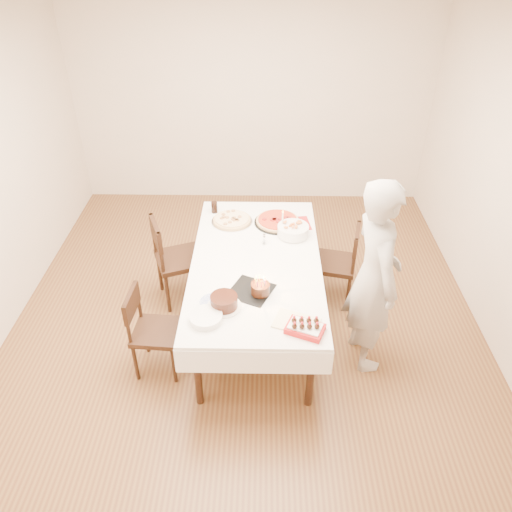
{
  "coord_description": "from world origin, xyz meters",
  "views": [
    {
      "loc": [
        0.16,
        -3.7,
        3.32
      ],
      "look_at": [
        0.1,
        -0.12,
        0.8
      ],
      "focal_mm": 35.0,
      "sensor_mm": 36.0,
      "label": 1
    }
  ],
  "objects_px": {
    "chair_left_dessert": "(157,332)",
    "pizza_pepperoni": "(278,221)",
    "pizza_white": "(232,220)",
    "chair_right_savory": "(335,263)",
    "layer_cake": "(224,302)",
    "person": "(374,277)",
    "dining_table": "(256,294)",
    "cola_glass": "(214,207)",
    "birthday_cake": "(260,285)",
    "taper_candle": "(283,221)",
    "strawberry_box": "(305,328)",
    "chair_left_savory": "(180,259)",
    "pasta_bowl": "(293,230)"
  },
  "relations": [
    {
      "from": "dining_table",
      "to": "layer_cake",
      "type": "bearing_deg",
      "value": -110.9
    },
    {
      "from": "chair_left_dessert",
      "to": "strawberry_box",
      "type": "distance_m",
      "value": 1.3
    },
    {
      "from": "chair_left_dessert",
      "to": "dining_table",
      "type": "bearing_deg",
      "value": -142.14
    },
    {
      "from": "chair_left_savory",
      "to": "layer_cake",
      "type": "distance_m",
      "value": 1.21
    },
    {
      "from": "dining_table",
      "to": "person",
      "type": "relative_size",
      "value": 1.23
    },
    {
      "from": "birthday_cake",
      "to": "chair_left_savory",
      "type": "bearing_deg",
      "value": 132.8
    },
    {
      "from": "chair_left_dessert",
      "to": "birthday_cake",
      "type": "bearing_deg",
      "value": -169.72
    },
    {
      "from": "birthday_cake",
      "to": "person",
      "type": "bearing_deg",
      "value": 4.78
    },
    {
      "from": "chair_left_savory",
      "to": "chair_left_dessert",
      "type": "height_order",
      "value": "chair_left_savory"
    },
    {
      "from": "chair_left_dessert",
      "to": "cola_glass",
      "type": "xyz_separation_m",
      "value": [
        0.38,
        1.4,
        0.4
      ]
    },
    {
      "from": "layer_cake",
      "to": "birthday_cake",
      "type": "xyz_separation_m",
      "value": [
        0.28,
        0.17,
        0.03
      ]
    },
    {
      "from": "chair_left_dessert",
      "to": "cola_glass",
      "type": "bearing_deg",
      "value": -101.33
    },
    {
      "from": "taper_candle",
      "to": "layer_cake",
      "type": "xyz_separation_m",
      "value": [
        -0.48,
        -1.09,
        -0.07
      ]
    },
    {
      "from": "birthday_cake",
      "to": "taper_candle",
      "type": "bearing_deg",
      "value": 77.74
    },
    {
      "from": "chair_left_dessert",
      "to": "pizza_pepperoni",
      "type": "relative_size",
      "value": 1.77
    },
    {
      "from": "chair_right_savory",
      "to": "taper_candle",
      "type": "height_order",
      "value": "taper_candle"
    },
    {
      "from": "pasta_bowl",
      "to": "strawberry_box",
      "type": "xyz_separation_m",
      "value": [
        0.03,
        -1.31,
        -0.02
      ]
    },
    {
      "from": "chair_left_dessert",
      "to": "taper_candle",
      "type": "bearing_deg",
      "value": -132.27
    },
    {
      "from": "chair_left_savory",
      "to": "strawberry_box",
      "type": "bearing_deg",
      "value": 109.71
    },
    {
      "from": "cola_glass",
      "to": "birthday_cake",
      "type": "distance_m",
      "value": 1.39
    },
    {
      "from": "dining_table",
      "to": "layer_cake",
      "type": "height_order",
      "value": "layer_cake"
    },
    {
      "from": "taper_candle",
      "to": "chair_left_savory",
      "type": "bearing_deg",
      "value": -176.62
    },
    {
      "from": "dining_table",
      "to": "chair_left_dessert",
      "type": "bearing_deg",
      "value": -146.09
    },
    {
      "from": "chair_right_savory",
      "to": "pizza_white",
      "type": "height_order",
      "value": "chair_right_savory"
    },
    {
      "from": "chair_left_dessert",
      "to": "pizza_white",
      "type": "bearing_deg",
      "value": -111.32
    },
    {
      "from": "pasta_bowl",
      "to": "layer_cake",
      "type": "xyz_separation_m",
      "value": [
        -0.58,
        -1.05,
        -0.0
      ]
    },
    {
      "from": "cola_glass",
      "to": "birthday_cake",
      "type": "bearing_deg",
      "value": -69.74
    },
    {
      "from": "pizza_white",
      "to": "pasta_bowl",
      "type": "distance_m",
      "value": 0.64
    },
    {
      "from": "pasta_bowl",
      "to": "birthday_cake",
      "type": "distance_m",
      "value": 0.93
    },
    {
      "from": "chair_left_savory",
      "to": "chair_right_savory",
      "type": "bearing_deg",
      "value": 158.91
    },
    {
      "from": "chair_right_savory",
      "to": "layer_cake",
      "type": "distance_m",
      "value": 1.51
    },
    {
      "from": "chair_right_savory",
      "to": "chair_left_dessert",
      "type": "distance_m",
      "value": 1.87
    },
    {
      "from": "chair_right_savory",
      "to": "pasta_bowl",
      "type": "bearing_deg",
      "value": -167.17
    },
    {
      "from": "person",
      "to": "layer_cake",
      "type": "xyz_separation_m",
      "value": [
        -1.2,
        -0.25,
        -0.07
      ]
    },
    {
      "from": "pizza_pepperoni",
      "to": "cola_glass",
      "type": "xyz_separation_m",
      "value": [
        -0.64,
        0.2,
        0.04
      ]
    },
    {
      "from": "pizza_white",
      "to": "birthday_cake",
      "type": "xyz_separation_m",
      "value": [
        0.29,
        -1.12,
        0.07
      ]
    },
    {
      "from": "chair_left_dessert",
      "to": "chair_right_savory",
      "type": "bearing_deg",
      "value": -144.59
    },
    {
      "from": "dining_table",
      "to": "strawberry_box",
      "type": "bearing_deg",
      "value": -66.92
    },
    {
      "from": "pizza_pepperoni",
      "to": "taper_candle",
      "type": "xyz_separation_m",
      "value": [
        0.04,
        -0.18,
        0.1
      ]
    },
    {
      "from": "dining_table",
      "to": "strawberry_box",
      "type": "height_order",
      "value": "strawberry_box"
    },
    {
      "from": "chair_right_savory",
      "to": "chair_left_savory",
      "type": "xyz_separation_m",
      "value": [
        -1.53,
        -0.01,
        0.04
      ]
    },
    {
      "from": "person",
      "to": "birthday_cake",
      "type": "bearing_deg",
      "value": 84.72
    },
    {
      "from": "birthday_cake",
      "to": "pizza_white",
      "type": "bearing_deg",
      "value": 104.67
    },
    {
      "from": "chair_left_savory",
      "to": "person",
      "type": "height_order",
      "value": "person"
    },
    {
      "from": "pizza_white",
      "to": "pizza_pepperoni",
      "type": "xyz_separation_m",
      "value": [
        0.45,
        -0.01,
        0.0
      ]
    },
    {
      "from": "pizza_white",
      "to": "birthday_cake",
      "type": "distance_m",
      "value": 1.16
    },
    {
      "from": "pizza_pepperoni",
      "to": "layer_cake",
      "type": "relative_size",
      "value": 1.69
    },
    {
      "from": "birthday_cake",
      "to": "strawberry_box",
      "type": "xyz_separation_m",
      "value": [
        0.33,
        -0.43,
        -0.05
      ]
    },
    {
      "from": "cola_glass",
      "to": "layer_cake",
      "type": "distance_m",
      "value": 1.49
    },
    {
      "from": "person",
      "to": "pizza_pepperoni",
      "type": "bearing_deg",
      "value": 26.23
    }
  ]
}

